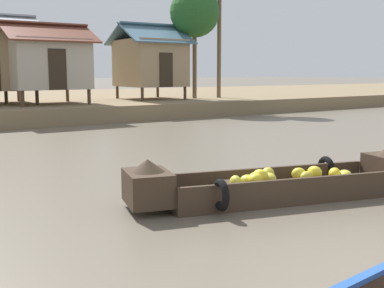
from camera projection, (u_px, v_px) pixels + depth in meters
ground_plane at (85, 160)px, 12.69m from camera, size 300.00×300.00×0.00m
banana_boat at (280, 182)px, 8.75m from camera, size 5.56×2.34×0.86m
stilt_house_mid_right at (46, 63)px, 22.91m from camera, size 4.13×3.78×3.77m
stilt_house_right at (150, 62)px, 27.17m from camera, size 3.75×3.88×4.15m
palm_tree_mid at (195, 13)px, 27.46m from camera, size 2.79×2.79×6.20m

